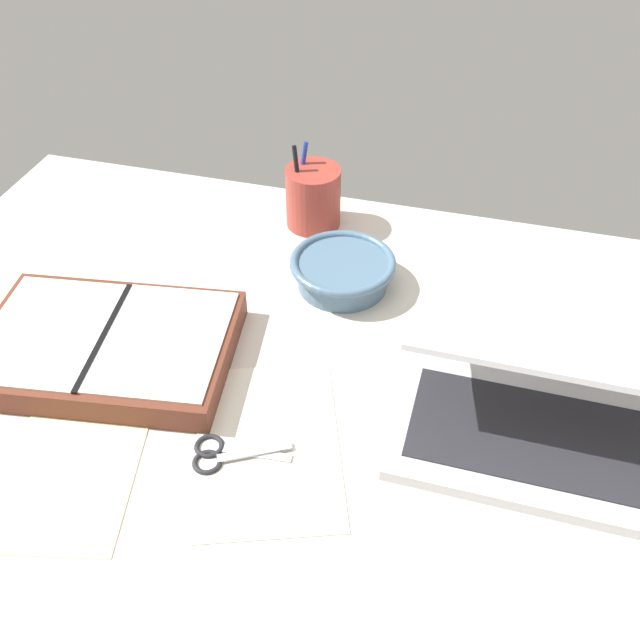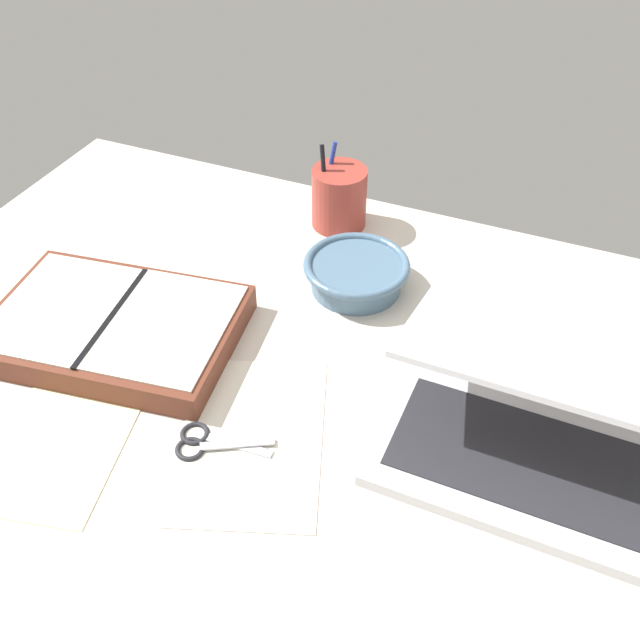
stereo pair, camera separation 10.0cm
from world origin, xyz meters
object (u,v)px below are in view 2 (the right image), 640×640
at_px(bowl, 356,273).
at_px(pen_cup, 339,198).
at_px(scissors, 203,442).
at_px(planner, 115,327).
at_px(laptop, 528,424).

bearing_deg(bowl, pen_cup, 120.48).
bearing_deg(scissors, planner, 133.87).
height_order(planner, scissors, planner).
bearing_deg(pen_cup, bowl, -59.52).
xyz_separation_m(planner, scissors, (0.22, -0.13, -0.02)).
height_order(laptop, scissors, laptop).
bearing_deg(laptop, scissors, -157.72).
height_order(bowl, planner, bowl).
relative_size(laptop, planner, 0.91).
distance_m(bowl, pen_cup, 0.19).
bearing_deg(pen_cup, laptop, -43.59).
bearing_deg(bowl, planner, -138.69).
relative_size(bowl, pen_cup, 1.11).
xyz_separation_m(pen_cup, planner, (-0.19, -0.41, -0.03)).
bearing_deg(planner, scissors, -37.54).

